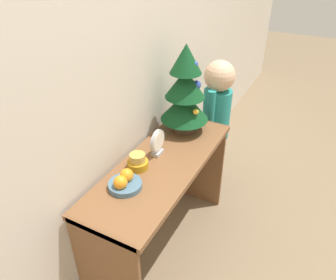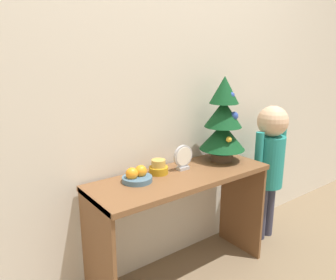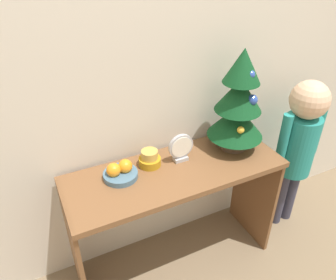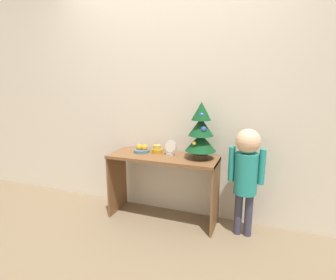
# 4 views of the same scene
# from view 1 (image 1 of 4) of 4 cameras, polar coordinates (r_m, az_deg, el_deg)

# --- Properties ---
(ground_plane) EXTENTS (12.00, 12.00, 0.00)m
(ground_plane) POSITION_cam_1_polar(r_m,az_deg,el_deg) (2.21, 4.04, -19.92)
(ground_plane) COLOR #7A664C
(back_wall) EXTENTS (7.00, 0.05, 2.50)m
(back_wall) POSITION_cam_1_polar(r_m,az_deg,el_deg) (1.65, -9.08, 14.55)
(back_wall) COLOR beige
(back_wall) RESTS_ON ground_plane
(console_table) EXTENTS (1.11, 0.40, 0.69)m
(console_table) POSITION_cam_1_polar(r_m,az_deg,el_deg) (1.88, -1.01, -7.76)
(console_table) COLOR brown
(console_table) RESTS_ON ground_plane
(mini_tree) EXTENTS (0.30, 0.30, 0.55)m
(mini_tree) POSITION_cam_1_polar(r_m,az_deg,el_deg) (1.97, 3.01, 8.49)
(mini_tree) COLOR #4C3828
(mini_tree) RESTS_ON console_table
(fruit_bowl) EXTENTS (0.17, 0.17, 0.09)m
(fruit_bowl) POSITION_cam_1_polar(r_m,az_deg,el_deg) (1.62, -7.59, -7.30)
(fruit_bowl) COLOR #476B84
(fruit_bowl) RESTS_ON console_table
(singing_bowl) EXTENTS (0.11, 0.11, 0.09)m
(singing_bowl) POSITION_cam_1_polar(r_m,az_deg,el_deg) (1.74, -5.30, -3.83)
(singing_bowl) COLOR #B78419
(singing_bowl) RESTS_ON console_table
(desk_clock) EXTENTS (0.13, 0.04, 0.15)m
(desk_clock) POSITION_cam_1_polar(r_m,az_deg,el_deg) (1.81, -1.83, -0.49)
(desk_clock) COLOR #B2B2B7
(desk_clock) RESTS_ON console_table
(child_figure) EXTENTS (0.32, 0.22, 1.02)m
(child_figure) POSITION_cam_1_polar(r_m,az_deg,el_deg) (2.44, 8.50, 5.50)
(child_figure) COLOR #38384C
(child_figure) RESTS_ON ground_plane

